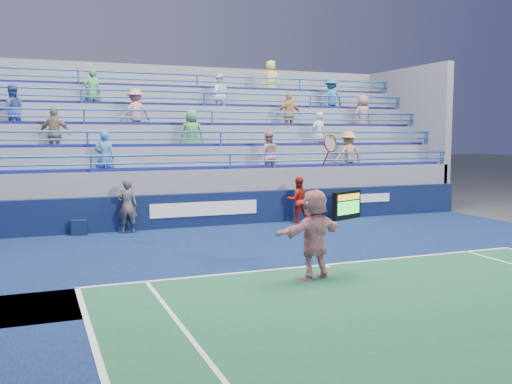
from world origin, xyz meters
name	(u,v)px	position (x,y,z in m)	size (l,w,h in m)	color
ground	(325,266)	(0.00, 0.00, 0.00)	(120.00, 120.00, 0.00)	#333538
sponsor_wall	(232,208)	(0.00, 6.50, 0.55)	(18.00, 0.32, 1.10)	#091735
bleacher_stand	(201,172)	(0.01, 10.27, 1.55)	(18.00, 5.60, 6.13)	slate
serve_speed_board	(347,205)	(4.17, 6.10, 0.51)	(1.41, 0.73, 1.02)	black
judge_chair	(79,226)	(-4.93, 6.30, 0.27)	(0.53, 0.53, 0.83)	#0B1837
tennis_player	(314,234)	(-0.78, -0.98, 0.95)	(1.83, 1.05, 3.03)	white
line_judge	(127,206)	(-3.54, 6.08, 0.84)	(0.61, 0.40, 1.68)	#141638
ball_girl	(298,200)	(2.21, 6.03, 0.79)	(0.77, 0.60, 1.57)	#A21C12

